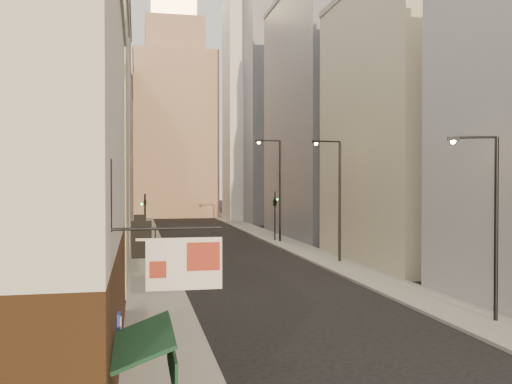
# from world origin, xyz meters

# --- Properties ---
(sidewalk_left) EXTENTS (3.00, 140.00, 0.15)m
(sidewalk_left) POSITION_xyz_m (-6.50, 55.00, 0.07)
(sidewalk_left) COLOR gray
(sidewalk_left) RESTS_ON ground
(sidewalk_right) EXTENTS (3.00, 140.00, 0.15)m
(sidewalk_right) POSITION_xyz_m (6.50, 55.00, 0.07)
(sidewalk_right) COLOR gray
(sidewalk_right) RESTS_ON ground
(near_building_left) EXTENTS (8.30, 23.04, 12.30)m
(near_building_left) POSITION_xyz_m (-10.99, 9.00, 6.02)
(near_building_left) COLOR #51321B
(near_building_left) RESTS_ON ground
(left_bldg_beige) EXTENTS (8.00, 12.00, 16.00)m
(left_bldg_beige) POSITION_xyz_m (-12.00, 26.00, 8.00)
(left_bldg_beige) COLOR tan
(left_bldg_beige) RESTS_ON ground
(left_bldg_grey) EXTENTS (8.00, 16.00, 20.00)m
(left_bldg_grey) POSITION_xyz_m (-12.00, 42.00, 10.00)
(left_bldg_grey) COLOR #9C9CA1
(left_bldg_grey) RESTS_ON ground
(left_bldg_tan) EXTENTS (8.00, 18.00, 17.00)m
(left_bldg_tan) POSITION_xyz_m (-12.00, 60.00, 8.50)
(left_bldg_tan) COLOR #937057
(left_bldg_tan) RESTS_ON ground
(left_bldg_wingrid) EXTENTS (8.00, 20.00, 24.00)m
(left_bldg_wingrid) POSITION_xyz_m (-12.00, 80.00, 12.00)
(left_bldg_wingrid) COLOR gray
(left_bldg_wingrid) RESTS_ON ground
(right_bldg_beige) EXTENTS (8.00, 16.00, 20.00)m
(right_bldg_beige) POSITION_xyz_m (12.00, 30.00, 10.00)
(right_bldg_beige) COLOR tan
(right_bldg_beige) RESTS_ON ground
(right_bldg_wingrid) EXTENTS (8.00, 20.00, 26.00)m
(right_bldg_wingrid) POSITION_xyz_m (12.00, 50.00, 13.00)
(right_bldg_wingrid) COLOR gray
(right_bldg_wingrid) RESTS_ON ground
(highrise) EXTENTS (21.00, 23.00, 51.20)m
(highrise) POSITION_xyz_m (18.00, 78.00, 25.66)
(highrise) COLOR gray
(highrise) RESTS_ON ground
(clock_tower) EXTENTS (14.00, 14.00, 44.90)m
(clock_tower) POSITION_xyz_m (-1.00, 92.00, 17.63)
(clock_tower) COLOR #937057
(clock_tower) RESTS_ON ground
(white_tower) EXTENTS (8.00, 8.00, 41.50)m
(white_tower) POSITION_xyz_m (10.00, 78.00, 18.61)
(white_tower) COLOR silver
(white_tower) RESTS_ON ground
(streetlamp_near) EXTENTS (1.93, 0.94, 7.79)m
(streetlamp_near) POSITION_xyz_m (6.89, 12.05, 4.45)
(streetlamp_near) COLOR black
(streetlamp_near) RESTS_ON ground
(streetlamp_mid) EXTENTS (2.31, 0.62, 8.89)m
(streetlamp_mid) POSITION_xyz_m (6.74, 30.18, 5.08)
(streetlamp_mid) COLOR black
(streetlamp_mid) RESTS_ON ground
(streetlamp_far) EXTENTS (2.62, 0.53, 9.99)m
(streetlamp_far) POSITION_xyz_m (5.94, 44.81, 5.71)
(streetlamp_far) COLOR black
(streetlamp_far) RESTS_ON ground
(traffic_light_left) EXTENTS (0.61, 0.57, 5.00)m
(traffic_light_left) POSITION_xyz_m (-6.87, 35.77, 3.65)
(traffic_light_left) COLOR black
(traffic_light_left) RESTS_ON ground
(traffic_light_right) EXTENTS (0.68, 0.68, 5.00)m
(traffic_light_right) POSITION_xyz_m (5.95, 45.94, 3.89)
(traffic_light_right) COLOR black
(traffic_light_right) RESTS_ON ground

